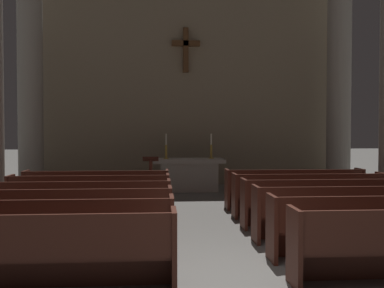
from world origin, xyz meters
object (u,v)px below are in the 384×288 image
(pew_left_row_3, at_px, (69,217))
(column_right_third, at_px, (339,76))
(pew_left_row_5, at_px, (90,197))
(pew_left_row_1, at_px, (31,253))
(pew_left_row_2, at_px, (53,232))
(candlestick_left, at_px, (166,150))
(pew_left_row_6, at_px, (97,190))
(altar, at_px, (189,174))
(pew_right_row_5, at_px, (309,195))
(pew_right_row_4, at_px, (328,203))
(pew_right_row_3, at_px, (351,213))
(column_left_third, at_px, (30,74))
(pew_left_row_4, at_px, (81,206))
(pew_right_row_2, at_px, (383,226))
(candlestick_right, at_px, (211,150))
(lectern, at_px, (151,178))
(pew_right_row_6, at_px, (294,188))

(pew_left_row_3, relative_size, column_right_third, 0.45)
(pew_left_row_5, bearing_deg, pew_left_row_1, -90.00)
(pew_left_row_2, relative_size, candlestick_left, 4.30)
(pew_left_row_2, distance_m, pew_left_row_6, 4.21)
(pew_left_row_2, relative_size, altar, 1.51)
(pew_right_row_5, bearing_deg, pew_right_row_4, -90.00)
(pew_left_row_5, xyz_separation_m, pew_right_row_3, (4.71, -2.10, 0.00))
(column_left_third, xyz_separation_m, candlestick_left, (4.09, -0.09, -2.33))
(pew_left_row_4, xyz_separation_m, candlestick_left, (1.65, 5.28, 0.79))
(pew_left_row_5, bearing_deg, altar, 60.92)
(pew_left_row_1, bearing_deg, pew_right_row_2, 12.60)
(pew_left_row_2, relative_size, pew_right_row_4, 1.00)
(pew_left_row_6, bearing_deg, pew_left_row_1, -90.00)
(pew_left_row_2, relative_size, candlestick_right, 4.30)
(pew_right_row_2, bearing_deg, pew_left_row_4, 155.92)
(pew_right_row_3, relative_size, candlestick_right, 4.30)
(pew_left_row_6, bearing_deg, candlestick_left, 62.53)
(column_left_third, relative_size, candlestick_right, 9.52)
(pew_left_row_3, relative_size, column_left_third, 0.45)
(candlestick_left, bearing_deg, pew_left_row_2, -102.61)
(pew_left_row_5, distance_m, lectern, 3.26)
(pew_left_row_6, relative_size, pew_right_row_4, 1.00)
(candlestick_right, bearing_deg, pew_right_row_6, -62.53)
(altar, distance_m, candlestick_left, 1.01)
(pew_left_row_1, bearing_deg, column_right_third, 50.02)
(pew_left_row_2, bearing_deg, pew_right_row_6, 41.79)
(pew_right_row_5, relative_size, candlestick_right, 4.30)
(altar, bearing_deg, pew_right_row_4, -65.99)
(pew_left_row_4, height_order, pew_right_row_4, same)
(pew_left_row_4, bearing_deg, pew_right_row_3, -12.60)
(pew_left_row_1, height_order, pew_left_row_3, same)
(pew_right_row_3, xyz_separation_m, column_right_third, (2.44, 6.42, 3.12))
(pew_left_row_4, relative_size, column_left_third, 0.45)
(pew_left_row_4, xyz_separation_m, pew_left_row_5, (0.00, 1.05, 0.00))
(pew_left_row_4, xyz_separation_m, pew_right_row_6, (4.71, 2.10, 0.00))
(pew_left_row_1, distance_m, pew_left_row_2, 1.05)
(pew_right_row_6, height_order, lectern, lectern)
(pew_left_row_4, bearing_deg, pew_right_row_2, -24.08)
(candlestick_right, bearing_deg, pew_left_row_2, -112.46)
(column_right_third, bearing_deg, pew_right_row_2, -108.09)
(pew_left_row_3, distance_m, pew_left_row_5, 2.10)
(pew_left_row_1, distance_m, pew_left_row_3, 2.10)
(pew_right_row_3, xyz_separation_m, candlestick_left, (-3.05, 6.33, 0.79))
(pew_right_row_3, distance_m, column_right_third, 7.54)
(pew_right_row_5, distance_m, candlestick_left, 5.28)
(pew_left_row_1, distance_m, pew_right_row_2, 4.82)
(pew_right_row_3, relative_size, lectern, 2.89)
(pew_left_row_5, height_order, pew_right_row_4, same)
(pew_right_row_5, bearing_deg, candlestick_left, 125.81)
(candlestick_right, bearing_deg, pew_left_row_5, -125.81)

